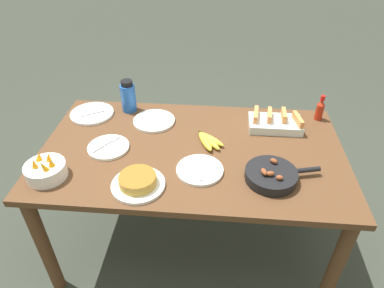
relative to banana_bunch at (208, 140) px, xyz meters
The scene contains 13 objects.
ground_plane 0.78m from the banana_bunch, 145.66° to the right, with size 14.00×14.00×0.00m, color #383D33.
dining_table 0.15m from the banana_bunch, 145.66° to the right, with size 1.61×0.92×0.75m.
banana_bunch is the anchor object (origin of this frame).
melon_tray 0.42m from the banana_bunch, 26.26° to the left, with size 0.30×0.18×0.10m.
skillet 0.41m from the banana_bunch, 40.26° to the right, with size 0.36×0.25×0.08m.
frittata_plate_center 0.48m from the banana_bunch, 129.87° to the right, with size 0.25×0.25×0.06m.
empty_plate_near_front 0.76m from the banana_bunch, 162.13° to the left, with size 0.26×0.26×0.02m.
empty_plate_far_left 0.54m from the banana_bunch, 169.84° to the right, with size 0.22×0.22×0.02m.
empty_plate_far_right 0.24m from the banana_bunch, 96.66° to the right, with size 0.23×0.23×0.02m.
empty_plate_mid_edge 0.38m from the banana_bunch, 150.79° to the left, with size 0.25×0.25×0.02m.
fruit_bowl_mango 0.83m from the banana_bunch, 155.97° to the right, with size 0.19×0.19×0.13m.
water_bottle 0.60m from the banana_bunch, 148.62° to the left, with size 0.09×0.09×0.20m.
hot_sauce_bottle 0.72m from the banana_bunch, 25.11° to the left, with size 0.05×0.05×0.16m.
Camera 1 is at (0.13, -1.45, 1.86)m, focal length 32.00 mm.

